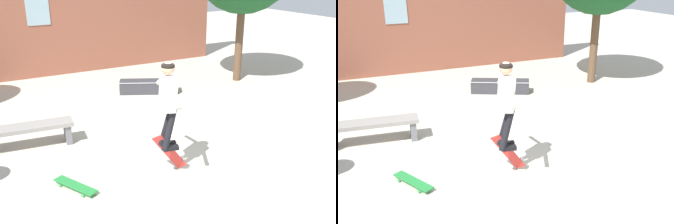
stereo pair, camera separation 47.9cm
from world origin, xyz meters
TOP-DOWN VIEW (x-y plane):
  - ground_plane at (0.00, 0.00)m, footprint 40.00×40.00m
  - building_backdrop at (0.02, 7.55)m, footprint 11.64×0.52m
  - park_bench at (-2.12, 2.24)m, footprint 1.85×0.62m
  - skate_ledge at (1.52, 4.25)m, footprint 1.67×1.11m
  - skater at (-0.14, 0.02)m, footprint 0.39×1.34m
  - skateboard_flipping at (-0.07, 0.10)m, footprint 0.57×0.30m
  - skateboard_resting at (-1.69, 0.33)m, footprint 0.56×0.84m

SIDE VIEW (x-z plane):
  - ground_plane at x=0.00m, z-range 0.00..0.00m
  - skateboard_resting at x=-1.69m, z-range 0.03..0.11m
  - skate_ledge at x=1.52m, z-range 0.00..0.37m
  - park_bench at x=-2.12m, z-range 0.12..0.60m
  - skateboard_flipping at x=-0.07m, z-range 0.01..0.76m
  - skater at x=-0.14m, z-range 0.67..2.17m
  - building_backdrop at x=0.02m, z-range -0.57..5.01m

